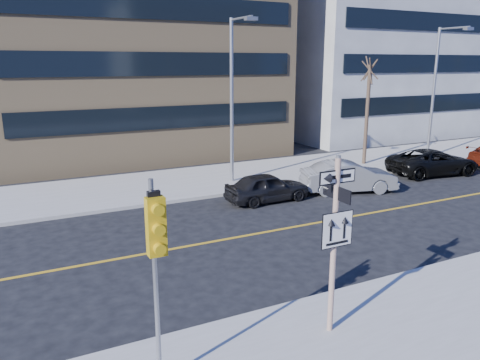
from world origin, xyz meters
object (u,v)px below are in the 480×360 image
parked_car_b (349,177)px  streetlight_b (437,85)px  parked_car_a (267,187)px  parked_car_c (433,162)px  traffic_signal (156,243)px  street_tree_west (370,72)px  streetlight_a (234,90)px  sign_pole (335,236)px

parked_car_b → streetlight_b: streetlight_b is taller
parked_car_a → parked_car_c: parked_car_c is taller
parked_car_a → parked_car_b: 4.33m
parked_car_a → streetlight_b: streetlight_b is taller
traffic_signal → parked_car_a: 13.11m
parked_car_b → street_tree_west: size_ratio=0.71×
parked_car_b → streetlight_b: bearing=-51.3°
parked_car_b → streetlight_a: 6.97m
parked_car_c → street_tree_west: (-1.90, 3.47, 4.81)m
sign_pole → street_tree_west: street_tree_west is taller
sign_pole → street_tree_west: (13.00, 13.81, 3.09)m
sign_pole → parked_car_c: bearing=34.8°
parked_car_c → streetlight_b: streetlight_b is taller
streetlight_a → street_tree_west: (9.00, 0.54, 0.77)m
parked_car_b → parked_car_c: (6.55, 0.77, -0.04)m
parked_car_a → sign_pole: bearing=157.2°
traffic_signal → street_tree_west: street_tree_west is taller
parked_car_b → streetlight_b: 11.09m
parked_car_c → streetlight_b: bearing=-38.5°
parked_car_b → streetlight_a: bearing=67.5°
parked_car_a → streetlight_b: bearing=-77.3°
traffic_signal → streetlight_b: streetlight_b is taller
traffic_signal → parked_car_b: 15.88m
traffic_signal → streetlight_b: size_ratio=0.50×
parked_car_b → street_tree_west: (4.65, 4.23, 4.78)m
parked_car_b → parked_car_c: size_ratio=0.89×
sign_pole → traffic_signal: sign_pole is taller
streetlight_b → traffic_signal: bearing=-148.6°
traffic_signal → streetlight_a: (8.00, 13.42, 1.73)m
parked_car_c → parked_car_a: bearing=100.3°
sign_pole → parked_car_a: sign_pole is taller
parked_car_b → parked_car_a: bearing=103.0°
streetlight_a → sign_pole: bearing=-106.8°
sign_pole → street_tree_west: size_ratio=0.64×
parked_car_c → traffic_signal: bearing=127.2°
parked_car_a → traffic_signal: bearing=140.8°
traffic_signal → streetlight_a: bearing=59.2°
parked_car_a → parked_car_c: bearing=-88.5°
traffic_signal → parked_car_a: (8.03, 10.09, -2.37)m
sign_pole → parked_car_a: bearing=67.9°
traffic_signal → streetlight_a: streetlight_a is taller
sign_pole → parked_car_b: 12.82m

